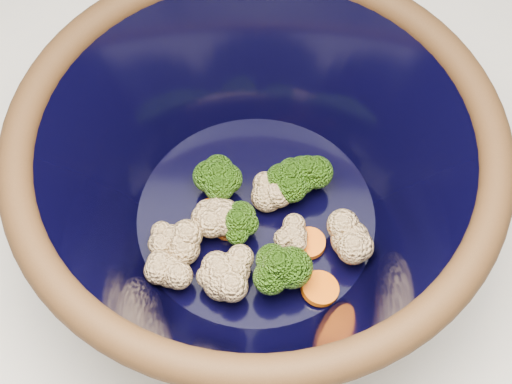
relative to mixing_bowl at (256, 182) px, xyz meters
The scene contains 2 objects.
mixing_bowl is the anchor object (origin of this frame).
vegetable_pile 0.04m from the mixing_bowl, 92.27° to the right, with size 0.19×0.14×0.06m.
Camera 1 is at (0.11, -0.27, 1.51)m, focal length 50.00 mm.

